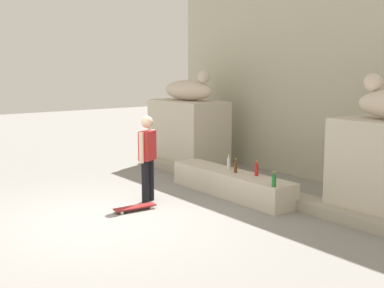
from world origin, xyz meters
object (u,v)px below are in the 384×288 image
Objects in this scene: bottle_red at (257,170)px; bottle_green at (274,180)px; skateboard at (135,207)px; bottle_clear at (229,163)px; bottle_brown at (236,167)px; skater at (147,155)px; statue_reclining_left at (189,89)px.

bottle_red is 0.92m from bottle_green.
skateboard is 2.30m from bottle_clear.
bottle_red reaches higher than bottle_brown.
bottle_green is at bearing -37.95° from skateboard.
bottle_red is at bearing -62.68° from skater.
bottle_red is at bearing 156.07° from bottle_green.
bottle_brown is at bearing -53.38° from skater.
bottle_green is at bearing -9.74° from bottle_brown.
bottle_green is at bearing -23.93° from bottle_red.
bottle_clear reaches higher than bottle_green.
statue_reclining_left reaches higher than bottle_green.
bottle_red reaches higher than skateboard.
bottle_red is 0.96× the size of bottle_clear.
bottle_clear is at bearing 2.28° from skateboard.
bottle_clear is at bearing -29.25° from statue_reclining_left.
bottle_brown reaches higher than skateboard.
bottle_brown is (0.73, 1.61, -0.31)m from skater.
skateboard is (0.40, -0.52, -0.86)m from skater.
skater is (2.35, -2.70, -1.08)m from statue_reclining_left.
bottle_green is at bearing -11.22° from bottle_clear.
skater reaches higher than bottle_clear.
bottle_green is at bearing -26.15° from statue_reclining_left.
skateboard is 2.76× the size of bottle_red.
bottle_brown is at bearing -161.14° from bottle_red.
bottle_red is at bearing -16.52° from skateboard.
skateboard is 2.22m from bottle_brown.
statue_reclining_left is 4.66m from skateboard.
skater is at bearing -58.36° from statue_reclining_left.
bottle_red is (3.52, -0.94, -1.39)m from statue_reclining_left.
bottle_brown is at bearing -16.79° from bottle_clear.
skater is 1.79m from bottle_brown.
statue_reclining_left is at bearing 160.18° from bottle_clear.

